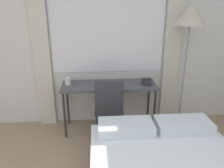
# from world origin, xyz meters

# --- Properties ---
(wall_back_with_window) EXTENTS (5.49, 0.13, 2.70)m
(wall_back_with_window) POSITION_xyz_m (0.01, 2.84, 1.35)
(wall_back_with_window) COLOR silver
(wall_back_with_window) RESTS_ON ground_plane
(desk) EXTENTS (1.38, 0.46, 0.74)m
(desk) POSITION_xyz_m (0.08, 2.54, 0.67)
(desk) COLOR #4C4C51
(desk) RESTS_ON ground_plane
(desk_chair) EXTENTS (0.41, 0.41, 0.91)m
(desk_chair) POSITION_xyz_m (0.06, 2.30, 0.51)
(desk_chair) COLOR #333338
(desk_chair) RESTS_ON ground_plane
(standing_lamp) EXTENTS (0.43, 0.43, 1.86)m
(standing_lamp) POSITION_xyz_m (1.19, 2.52, 1.62)
(standing_lamp) COLOR #4C4C51
(standing_lamp) RESTS_ON ground_plane
(telephone) EXTENTS (0.13, 0.16, 0.09)m
(telephone) POSITION_xyz_m (0.62, 2.50, 0.78)
(telephone) COLOR #2D2D2D
(telephone) RESTS_ON desk
(book) EXTENTS (0.28, 0.18, 0.02)m
(book) POSITION_xyz_m (0.14, 2.53, 0.75)
(book) COLOR #4C4238
(book) RESTS_ON desk
(mug) EXTENTS (0.08, 0.08, 0.10)m
(mug) POSITION_xyz_m (-0.52, 2.57, 0.79)
(mug) COLOR white
(mug) RESTS_ON desk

